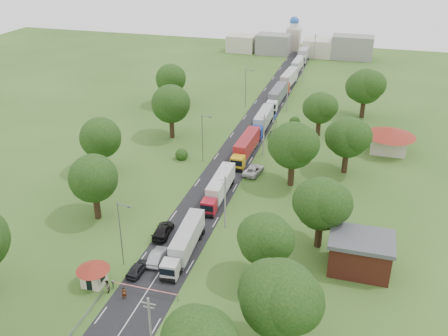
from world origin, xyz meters
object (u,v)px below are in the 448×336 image
at_px(boom_barrier, 135,287).
at_px(pedestrian_near, 124,294).
at_px(info_sign, 275,119).
at_px(car_lane_front, 138,268).
at_px(car_lane_mid, 157,256).
at_px(guard_booth, 93,271).
at_px(truck_0, 185,242).

height_order(boom_barrier, pedestrian_near, pedestrian_near).
xyz_separation_m(info_sign, pedestrian_near, (-7.32, -61.53, -2.14)).
bearing_deg(car_lane_front, pedestrian_near, 101.12).
height_order(boom_barrier, info_sign, info_sign).
height_order(info_sign, car_lane_mid, info_sign).
height_order(guard_booth, info_sign, info_sign).
bearing_deg(guard_booth, car_lane_mid, 49.51).
relative_size(boom_barrier, info_sign, 2.25).
bearing_deg(car_lane_mid, pedestrian_near, 79.73).
bearing_deg(guard_booth, car_lane_front, 40.36).
relative_size(car_lane_front, car_lane_mid, 0.90).
height_order(guard_booth, pedestrian_near, guard_booth).
height_order(truck_0, car_lane_mid, truck_0).
distance_m(truck_0, car_lane_mid, 4.39).
height_order(info_sign, pedestrian_near, info_sign).
height_order(car_lane_front, pedestrian_near, pedestrian_near).
bearing_deg(boom_barrier, truck_0, 71.49).
bearing_deg(car_lane_front, boom_barrier, 114.51).
bearing_deg(pedestrian_near, boom_barrier, 28.88).
distance_m(info_sign, pedestrian_near, 62.00).
relative_size(car_lane_front, pedestrian_near, 2.54).
relative_size(boom_barrier, car_lane_mid, 1.89).
bearing_deg(truck_0, info_sign, 86.27).
distance_m(truck_0, car_lane_front, 7.71).
xyz_separation_m(info_sign, truck_0, (-3.27, -50.19, -1.01)).
bearing_deg(car_lane_front, truck_0, -123.15).
relative_size(boom_barrier, car_lane_front, 2.10).
bearing_deg(car_lane_front, guard_booth, 44.98).
distance_m(truck_0, pedestrian_near, 12.09).
bearing_deg(car_lane_mid, guard_booth, 45.28).
height_order(truck_0, car_lane_front, truck_0).
bearing_deg(guard_booth, truck_0, 47.07).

